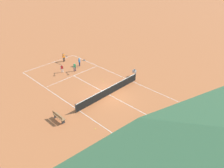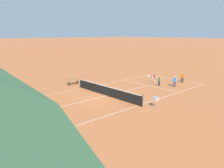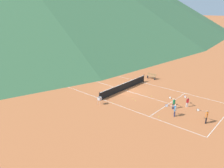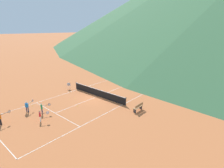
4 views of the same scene
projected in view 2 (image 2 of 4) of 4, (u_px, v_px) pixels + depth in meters
ground_plane at (107, 96)px, 21.44m from camera, size 600.00×600.00×0.00m
court_line_markings at (107, 96)px, 21.44m from camera, size 8.25×23.85×0.01m
tennis_net at (107, 91)px, 21.33m from camera, size 9.18×0.08×1.06m
player_far_baseline at (182, 76)px, 27.15m from camera, size 0.44×1.11×1.32m
player_near_service at (154, 78)px, 26.99m from camera, size 0.78×0.77×1.10m
player_far_service at (174, 81)px, 24.85m from camera, size 0.53×1.05×1.26m
player_near_baseline at (159, 80)px, 25.40m from camera, size 0.68×0.92×1.19m
tennis_ball_mid_court at (55, 91)px, 22.88m from camera, size 0.07×0.07×0.07m
tennis_ball_service_box at (130, 88)px, 24.27m from camera, size 0.07×0.07×0.07m
tennis_ball_far_corner at (178, 90)px, 23.52m from camera, size 0.07×0.07×0.07m
tennis_ball_by_net_right at (136, 94)px, 21.96m from camera, size 0.07×0.07×0.07m
tennis_ball_by_net_left at (143, 93)px, 22.09m from camera, size 0.07×0.07×0.07m
tennis_ball_alley_left at (149, 101)px, 19.56m from camera, size 0.07×0.07×0.07m
ball_hopper at (156, 99)px, 17.97m from camera, size 0.36×0.36×0.89m
courtside_bench at (73, 81)px, 26.03m from camera, size 0.36×1.50×0.84m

